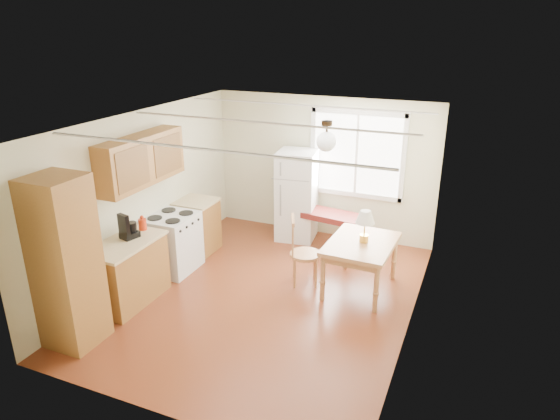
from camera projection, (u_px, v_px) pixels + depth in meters
The scene contains 11 objects.
room_shell at pixel (265, 214), 6.69m from camera, with size 4.60×5.60×2.62m.
kitchen_run at pixel (134, 240), 6.91m from camera, with size 0.65×3.40×2.20m.
window_unit at pixel (357, 155), 8.50m from camera, with size 1.64×0.05×1.51m.
pendant_light at pixel (326, 140), 6.43m from camera, with size 0.26×0.26×0.40m.
refrigerator at pixel (297, 195), 8.80m from camera, with size 0.74×0.74×1.60m.
bench at pixel (325, 215), 8.59m from camera, with size 1.38×0.66×0.61m.
dining_table at pixel (361, 249), 7.10m from camera, with size 0.94×1.23×0.75m.
chair at pixel (299, 247), 7.28m from camera, with size 0.51×0.50×1.03m.
table_lamp at pixel (365, 219), 6.95m from camera, with size 0.27×0.27×0.47m.
coffee_maker at pixel (128, 229), 6.77m from camera, with size 0.24×0.28×0.37m.
kettle at pixel (142, 224), 7.06m from camera, with size 0.11×0.11×0.22m.
Camera 1 is at (2.60, -5.67, 3.67)m, focal length 32.00 mm.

